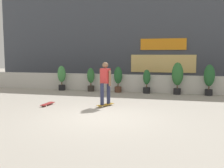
{
  "coord_description": "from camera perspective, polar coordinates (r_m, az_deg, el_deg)",
  "views": [
    {
      "loc": [
        2.41,
        -7.96,
        2.01
      ],
      "look_at": [
        0.0,
        1.5,
        0.9
      ],
      "focal_mm": 42.76,
      "sensor_mm": 36.0,
      "label": 1
    }
  ],
  "objects": [
    {
      "name": "potted_plant_5",
      "position": [
        13.62,
        20.08,
        1.3
      ],
      "size": [
        0.51,
        0.51,
        1.5
      ],
      "color": "black",
      "rests_on": "ground"
    },
    {
      "name": "potted_plant_0",
      "position": [
        14.96,
        -10.72,
        1.6
      ],
      "size": [
        0.44,
        0.44,
        1.35
      ],
      "color": "black",
      "rests_on": "ground"
    },
    {
      "name": "ground_plane",
      "position": [
        8.55,
        -2.5,
        -7.11
      ],
      "size": [
        48.0,
        48.0,
        0.0
      ],
      "primitive_type": "plane",
      "color": "#A8A093"
    },
    {
      "name": "skateboard_aside",
      "position": [
        10.75,
        -13.59,
        -4.13
      ],
      "size": [
        0.23,
        0.81,
        0.08
      ],
      "color": "maroon",
      "rests_on": "ground"
    },
    {
      "name": "potted_plant_2",
      "position": [
        13.92,
        1.31,
        1.3
      ],
      "size": [
        0.43,
        0.43,
        1.34
      ],
      "color": "brown",
      "rests_on": "ground"
    },
    {
      "name": "planter_wall",
      "position": [
        14.25,
        4.47,
        0.18
      ],
      "size": [
        18.0,
        0.4,
        0.9
      ],
      "primitive_type": "cube",
      "color": "beige",
      "rests_on": "ground"
    },
    {
      "name": "skater_mid_plaza",
      "position": [
        10.16,
        -1.44,
        0.45
      ],
      "size": [
        0.54,
        0.8,
        1.7
      ],
      "color": "#BF8C26",
      "rests_on": "ground"
    },
    {
      "name": "potted_plant_1",
      "position": [
        14.33,
        -4.56,
        1.15
      ],
      "size": [
        0.39,
        0.39,
        1.25
      ],
      "color": "#2D2823",
      "rests_on": "ground"
    },
    {
      "name": "potted_plant_4",
      "position": [
        13.55,
        13.83,
        1.73
      ],
      "size": [
        0.56,
        0.56,
        1.59
      ],
      "color": "black",
      "rests_on": "ground"
    },
    {
      "name": "building_backdrop",
      "position": [
        18.16,
        6.75,
        10.34
      ],
      "size": [
        20.0,
        2.08,
        6.5
      ],
      "color": "#424751",
      "rests_on": "ground"
    },
    {
      "name": "potted_plant_3",
      "position": [
        13.67,
        7.43,
        0.7
      ],
      "size": [
        0.37,
        0.37,
        1.21
      ],
      "color": "black",
      "rests_on": "ground"
    }
  ]
}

